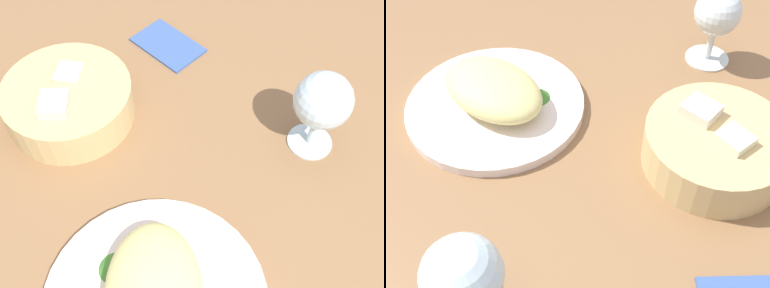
% 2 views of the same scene
% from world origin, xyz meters
% --- Properties ---
extents(ground_plane, '(1.40, 1.40, 0.02)m').
position_xyz_m(ground_plane, '(0.00, 0.00, -0.01)').
color(ground_plane, olive).
extents(lettuce_garnish, '(0.04, 0.04, 0.01)m').
position_xyz_m(lettuce_garnish, '(-0.12, -0.05, 0.02)').
color(lettuce_garnish, '#41802D').
rests_on(lettuce_garnish, plate).
extents(bread_basket, '(0.18, 0.18, 0.07)m').
position_xyz_m(bread_basket, '(0.05, 0.13, 0.03)').
color(bread_basket, tan).
rests_on(bread_basket, ground_plane).
extents(wine_glass_near, '(0.07, 0.07, 0.12)m').
position_xyz_m(wine_glass_near, '(0.16, -0.19, 0.08)').
color(wine_glass_near, silver).
rests_on(wine_glass_near, ground_plane).
extents(folded_napkin, '(0.10, 0.13, 0.01)m').
position_xyz_m(folded_napkin, '(0.24, 0.08, 0.00)').
color(folded_napkin, '#3D5B9B').
rests_on(folded_napkin, ground_plane).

